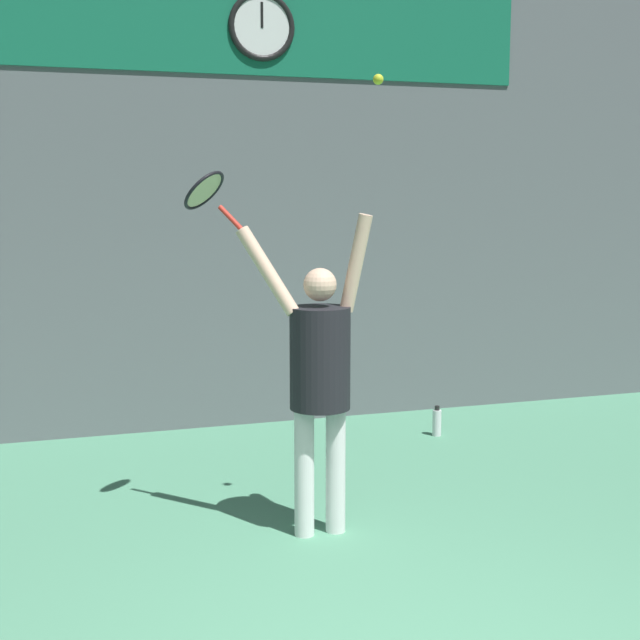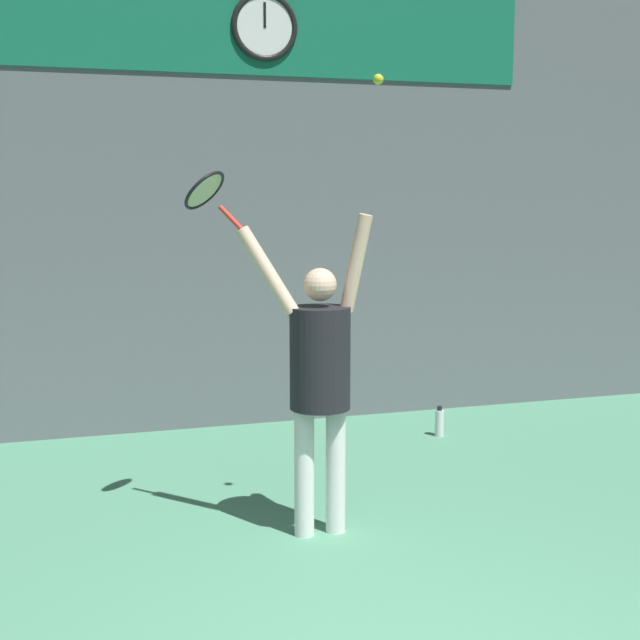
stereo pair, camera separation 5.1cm
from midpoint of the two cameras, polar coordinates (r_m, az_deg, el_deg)
name	(u,v)px [view 2 (the right image)]	position (r m, az deg, el deg)	size (l,w,h in m)	color
back_wall	(199,163)	(8.42, -7.59, 9.93)	(18.00, 0.10, 5.00)	slate
sponsor_banner	(197,23)	(8.49, -7.68, 18.31)	(6.38, 0.02, 0.87)	#146B4C
scoreboard_clock	(265,27)	(8.60, -3.39, 18.24)	(0.63, 0.06, 0.63)	white
tennis_player	(319,369)	(5.73, 0.22, -3.17)	(0.85, 0.48, 2.10)	white
tennis_racket	(207,193)	(5.85, -7.03, 8.10)	(0.42, 0.40, 0.39)	red
tennis_ball	(378,79)	(5.65, 4.01, 15.12)	(0.06, 0.06, 0.06)	#CCDB2D
water_bottle	(439,422)	(8.34, 7.82, -6.51)	(0.08, 0.08, 0.28)	silver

